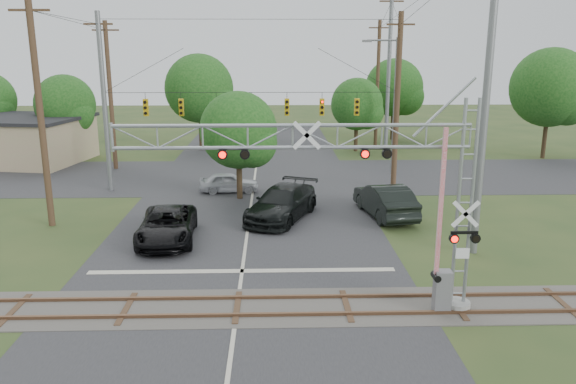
{
  "coord_description": "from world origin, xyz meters",
  "views": [
    {
      "loc": [
        1.33,
        -16.77,
        9.11
      ],
      "look_at": [
        2.01,
        7.5,
        2.96
      ],
      "focal_mm": 35.0,
      "sensor_mm": 36.0,
      "label": 1
    }
  ],
  "objects_px": {
    "sedan_silver": "(229,182)",
    "pickup_black": "(167,225)",
    "crossing_gantry": "(361,182)",
    "car_dark": "(282,203)",
    "streetlight": "(392,99)",
    "traffic_signal_span": "(265,104)"
  },
  "relations": [
    {
      "from": "crossing_gantry",
      "to": "pickup_black",
      "type": "xyz_separation_m",
      "value": [
        -8.19,
        7.97,
        -3.97
      ]
    },
    {
      "from": "pickup_black",
      "to": "streetlight",
      "type": "height_order",
      "value": "streetlight"
    },
    {
      "from": "traffic_signal_span",
      "to": "car_dark",
      "type": "distance_m",
      "value": 8.42
    },
    {
      "from": "crossing_gantry",
      "to": "pickup_black",
      "type": "distance_m",
      "value": 12.1
    },
    {
      "from": "crossing_gantry",
      "to": "streetlight",
      "type": "height_order",
      "value": "streetlight"
    },
    {
      "from": "traffic_signal_span",
      "to": "pickup_black",
      "type": "distance_m",
      "value": 12.44
    },
    {
      "from": "crossing_gantry",
      "to": "car_dark",
      "type": "xyz_separation_m",
      "value": [
        -2.5,
        11.52,
        -3.86
      ]
    },
    {
      "from": "sedan_silver",
      "to": "streetlight",
      "type": "distance_m",
      "value": 14.05
    },
    {
      "from": "traffic_signal_span",
      "to": "sedan_silver",
      "type": "distance_m",
      "value": 5.65
    },
    {
      "from": "crossing_gantry",
      "to": "car_dark",
      "type": "height_order",
      "value": "crossing_gantry"
    },
    {
      "from": "crossing_gantry",
      "to": "pickup_black",
      "type": "bearing_deg",
      "value": 135.8
    },
    {
      "from": "traffic_signal_span",
      "to": "pickup_black",
      "type": "relative_size",
      "value": 3.4
    },
    {
      "from": "crossing_gantry",
      "to": "car_dark",
      "type": "distance_m",
      "value": 12.4
    },
    {
      "from": "crossing_gantry",
      "to": "traffic_signal_span",
      "type": "distance_m",
      "value": 18.71
    },
    {
      "from": "pickup_black",
      "to": "streetlight",
      "type": "bearing_deg",
      "value": 43.8
    },
    {
      "from": "crossing_gantry",
      "to": "streetlight",
      "type": "xyz_separation_m",
      "value": [
        5.93,
        23.43,
        0.85
      ]
    },
    {
      "from": "sedan_silver",
      "to": "pickup_black",
      "type": "bearing_deg",
      "value": 162.48
    },
    {
      "from": "traffic_signal_span",
      "to": "car_dark",
      "type": "xyz_separation_m",
      "value": [
        0.95,
        -6.85,
        -4.81
      ]
    },
    {
      "from": "traffic_signal_span",
      "to": "car_dark",
      "type": "bearing_deg",
      "value": -82.1
    },
    {
      "from": "car_dark",
      "to": "streetlight",
      "type": "distance_m",
      "value": 15.34
    },
    {
      "from": "car_dark",
      "to": "sedan_silver",
      "type": "xyz_separation_m",
      "value": [
        -3.4,
        6.16,
        -0.24
      ]
    },
    {
      "from": "pickup_black",
      "to": "crossing_gantry",
      "type": "bearing_deg",
      "value": -48.0
    }
  ]
}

